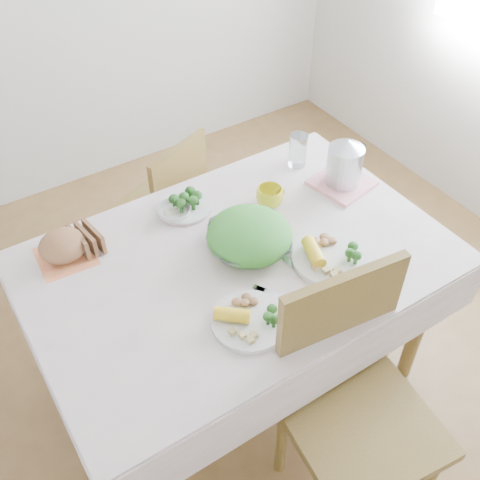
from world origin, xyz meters
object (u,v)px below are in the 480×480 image
chair_far (155,201)px  electric_kettle (345,161)px  dinner_plate_left (249,321)px  chair_near (361,430)px  yellow_mug (269,197)px  dinner_plate_right (330,259)px  dining_table (239,324)px  salad_bowl (249,241)px

chair_far → electric_kettle: (0.56, -0.67, 0.42)m
electric_kettle → dinner_plate_left: bearing=-148.6°
chair_near → yellow_mug: bearing=83.6°
dinner_plate_right → chair_near: bearing=-113.5°
dining_table → chair_far: (0.03, 0.79, 0.09)m
dining_table → yellow_mug: 0.53m
electric_kettle → salad_bowl: bearing=-165.9°
dining_table → dinner_plate_left: dinner_plate_left is taller
dining_table → electric_kettle: bearing=11.9°
dinner_plate_left → dinner_plate_right: (0.40, 0.08, 0.00)m
dinner_plate_left → chair_far: bearing=81.3°
dinner_plate_right → yellow_mug: yellow_mug is taller
electric_kettle → chair_far: bearing=132.6°
chair_far → dinner_plate_right: 1.06m
salad_bowl → dinner_plate_left: 0.35m
dinner_plate_right → yellow_mug: bearing=90.1°
salad_bowl → dining_table: bearing=-164.1°
yellow_mug → dining_table: bearing=-145.6°
salad_bowl → yellow_mug: size_ratio=2.76×
chair_near → dinner_plate_right: size_ratio=3.67×
chair_near → chair_far: bearing=98.3°
dining_table → salad_bowl: 0.43m
chair_near → yellow_mug: (0.20, 0.83, 0.34)m
chair_near → salad_bowl: 0.75m
chair_near → dinner_plate_left: bearing=124.4°
chair_near → dinner_plate_left: size_ratio=4.04×
dining_table → dinner_plate_right: (0.26, -0.20, 0.40)m
dinner_plate_left → electric_kettle: size_ratio=1.24×
dinner_plate_left → dining_table: bearing=63.9°
dining_table → salad_bowl: (0.06, 0.02, 0.42)m
dinner_plate_right → yellow_mug: (-0.00, 0.37, 0.03)m
dining_table → dinner_plate_right: size_ratio=5.08×
dining_table → electric_kettle: 0.79m
dinner_plate_right → electric_kettle: 0.47m
salad_bowl → electric_kettle: bearing=11.4°
chair_far → yellow_mug: 0.74m
chair_far → salad_bowl: (0.03, -0.78, 0.33)m
chair_near → yellow_mug: size_ratio=9.52×
chair_near → salad_bowl: size_ratio=3.45×
dining_table → salad_bowl: salad_bowl is taller
dining_table → dinner_plate_left: (-0.13, -0.27, 0.40)m
dining_table → chair_far: bearing=87.8°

